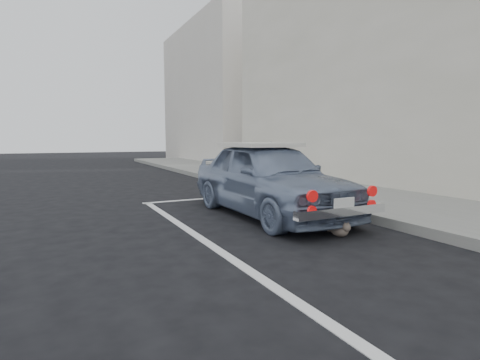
% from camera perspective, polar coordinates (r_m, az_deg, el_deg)
% --- Properties ---
extents(building_far, '(3.50, 10.00, 8.00)m').
position_cam_1_polar(building_far, '(23.17, -3.76, 12.85)').
color(building_far, beige).
rests_on(building_far, ground).
extents(pline_front, '(3.00, 0.12, 0.01)m').
position_cam_1_polar(pline_front, '(8.41, -4.56, -2.79)').
color(pline_front, silver).
rests_on(pline_front, ground).
extents(pline_side, '(0.12, 7.00, 0.01)m').
position_cam_1_polar(pline_side, '(4.72, -4.34, -9.94)').
color(pline_side, silver).
rests_on(pline_side, ground).
extents(retro_coupe, '(1.53, 3.80, 1.29)m').
position_cam_1_polar(retro_coupe, '(6.51, 4.39, 0.34)').
color(retro_coupe, gray).
rests_on(retro_coupe, ground).
extents(cat, '(0.20, 0.43, 0.23)m').
position_cam_1_polar(cat, '(5.29, 15.02, -7.23)').
color(cat, '#6B6152').
rests_on(cat, ground).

